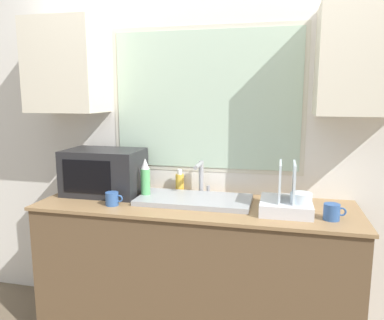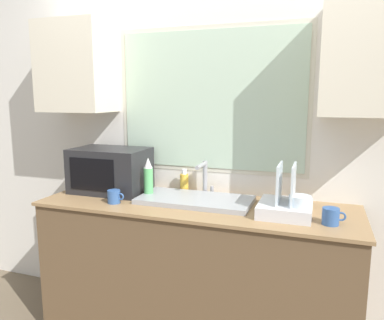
# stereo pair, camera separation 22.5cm
# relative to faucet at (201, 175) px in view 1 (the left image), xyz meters

# --- Properties ---
(countertop) EXTENTS (1.97, 0.64, 0.90)m
(countertop) POSITION_rel_faucet_xyz_m (0.01, -0.21, -0.59)
(countertop) COLOR brown
(countertop) RESTS_ON ground_plane
(wall_back) EXTENTS (6.00, 0.38, 2.60)m
(wall_back) POSITION_rel_faucet_xyz_m (0.01, 0.09, 0.34)
(wall_back) COLOR silver
(wall_back) RESTS_ON ground_plane
(sink_basin) EXTENTS (0.71, 0.35, 0.03)m
(sink_basin) POSITION_rel_faucet_xyz_m (-0.00, -0.18, -0.13)
(sink_basin) COLOR #9EA0A5
(sink_basin) RESTS_ON countertop
(faucet) EXTENTS (0.08, 0.19, 0.23)m
(faucet) POSITION_rel_faucet_xyz_m (0.00, 0.00, 0.00)
(faucet) COLOR #99999E
(faucet) RESTS_ON countertop
(microwave) EXTENTS (0.51, 0.34, 0.31)m
(microwave) POSITION_rel_faucet_xyz_m (-0.65, -0.12, 0.01)
(microwave) COLOR #232326
(microwave) RESTS_ON countertop
(dish_rack) EXTENTS (0.29, 0.31, 0.29)m
(dish_rack) POSITION_rel_faucet_xyz_m (0.56, -0.26, -0.08)
(dish_rack) COLOR silver
(dish_rack) RESTS_ON countertop
(spray_bottle) EXTENTS (0.06, 0.06, 0.27)m
(spray_bottle) POSITION_rel_faucet_xyz_m (-0.33, -0.17, -0.01)
(spray_bottle) COLOR #59B266
(spray_bottle) RESTS_ON countertop
(soap_bottle) EXTENTS (0.06, 0.06, 0.16)m
(soap_bottle) POSITION_rel_faucet_xyz_m (-0.16, 0.03, -0.07)
(soap_bottle) COLOR gold
(soap_bottle) RESTS_ON countertop
(mug_near_sink) EXTENTS (0.11, 0.08, 0.08)m
(mug_near_sink) POSITION_rel_faucet_xyz_m (-0.48, -0.36, -0.10)
(mug_near_sink) COLOR #335999
(mug_near_sink) RESTS_ON countertop
(mug_by_rack) EXTENTS (0.12, 0.09, 0.09)m
(mug_by_rack) POSITION_rel_faucet_xyz_m (0.80, -0.34, -0.10)
(mug_by_rack) COLOR #335999
(mug_by_rack) RESTS_ON countertop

